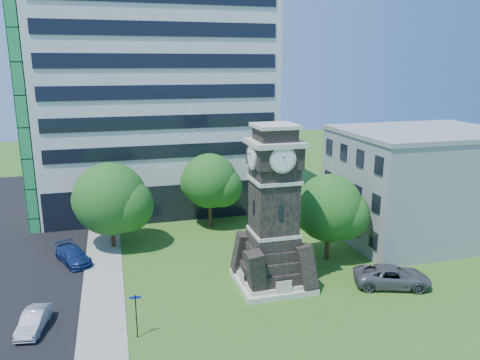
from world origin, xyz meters
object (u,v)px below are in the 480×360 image
object	(u,v)px
car_street_mid	(34,321)
park_bench	(274,290)
car_street_north	(73,255)
street_sign	(136,311)
clock_tower	(273,218)
car_east_lot	(392,276)

from	to	relation	value
car_street_mid	park_bench	xyz separation A→B (m)	(16.11, 0.19, -0.18)
car_street_mid	park_bench	size ratio (longest dim) A/B	2.34
car_street_mid	car_street_north	size ratio (longest dim) A/B	0.80
car_street_north	street_sign	size ratio (longest dim) A/B	1.61
clock_tower	street_sign	size ratio (longest dim) A/B	4.26
car_east_lot	street_sign	xyz separation A→B (m)	(-18.96, -1.85, 1.01)
car_street_north	street_sign	bearing A→B (deg)	-94.12
clock_tower	car_street_north	size ratio (longest dim) A/B	2.65
clock_tower	park_bench	xyz separation A→B (m)	(-0.53, -1.86, -4.85)
car_street_north	car_east_lot	world-z (taller)	car_east_lot
clock_tower	street_sign	xyz separation A→B (m)	(-10.40, -4.67, -3.48)
car_street_mid	car_east_lot	xyz separation A→B (m)	(25.19, -0.76, 0.18)
car_street_mid	street_sign	xyz separation A→B (m)	(6.24, -2.62, 1.18)
clock_tower	car_east_lot	world-z (taller)	clock_tower
clock_tower	car_street_mid	world-z (taller)	clock_tower
park_bench	clock_tower	bearing A→B (deg)	95.17
car_street_mid	street_sign	world-z (taller)	street_sign
car_street_mid	park_bench	distance (m)	16.11
car_street_north	park_bench	world-z (taller)	car_street_north
car_street_mid	car_street_north	xyz separation A→B (m)	(1.69, 10.19, 0.06)
clock_tower	car_street_mid	size ratio (longest dim) A/B	3.30
street_sign	car_street_mid	bearing A→B (deg)	158.91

